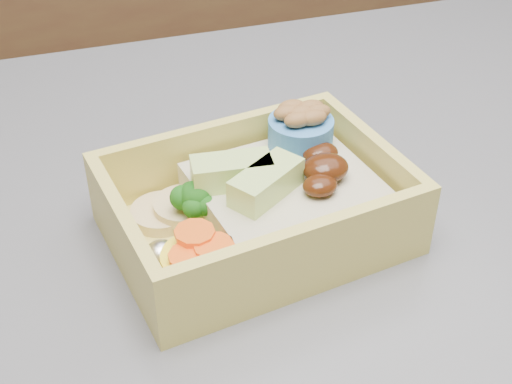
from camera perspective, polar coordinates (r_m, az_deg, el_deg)
name	(u,v)px	position (r m, az deg, el deg)	size (l,w,h in m)	color
bento_box	(262,203)	(0.49, 0.52, -0.86)	(0.21, 0.17, 0.07)	#D8C659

